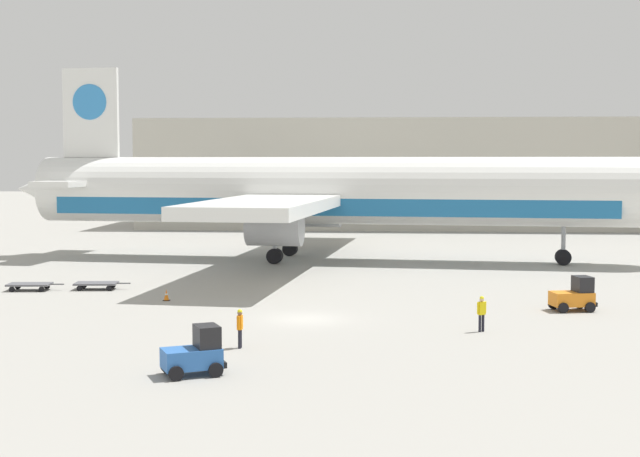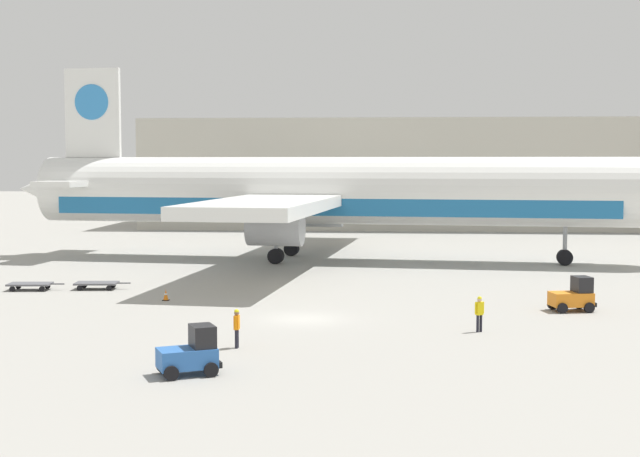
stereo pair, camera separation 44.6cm
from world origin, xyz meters
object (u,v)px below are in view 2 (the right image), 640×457
at_px(baggage_tug_mid, 574,296).
at_px(traffic_cone_near, 166,295).
at_px(baggage_tug_foreground, 191,353).
at_px(ground_crew_far, 237,325).
at_px(airplane_main, 322,193).
at_px(baggage_dolly_lead, 30,284).
at_px(baggage_dolly_second, 97,284).
at_px(ground_crew_near, 479,311).

distance_m(baggage_tug_mid, traffic_cone_near, 24.56).
height_order(baggage_tug_foreground, ground_crew_far, baggage_tug_foreground).
xyz_separation_m(airplane_main, baggage_dolly_lead, (-18.15, -19.54, -5.45)).
bearing_deg(traffic_cone_near, baggage_dolly_second, 143.04).
distance_m(baggage_tug_mid, baggage_dolly_lead, 35.11).
bearing_deg(baggage_tug_mid, traffic_cone_near, 163.59).
xyz_separation_m(ground_crew_far, traffic_cone_near, (-6.79, 13.60, -0.74)).
xyz_separation_m(ground_crew_near, traffic_cone_near, (-18.39, 8.82, -0.74)).
distance_m(airplane_main, traffic_cone_near, 25.13).
bearing_deg(baggage_tug_foreground, baggage_dolly_second, 90.61).
height_order(baggage_dolly_second, traffic_cone_near, traffic_cone_near).
height_order(ground_crew_near, traffic_cone_near, ground_crew_near).
relative_size(baggage_dolly_second, ground_crew_near, 2.05).
bearing_deg(ground_crew_far, baggage_dolly_second, -141.32).
distance_m(baggage_dolly_lead, traffic_cone_near, 10.81).
height_order(airplane_main, baggage_dolly_lead, airplane_main).
relative_size(airplane_main, ground_crew_near, 31.67).
relative_size(baggage_tug_foreground, baggage_dolly_second, 0.75).
bearing_deg(ground_crew_near, baggage_dolly_second, 119.34).
bearing_deg(baggage_tug_foreground, baggage_dolly_lead, 99.35).
relative_size(ground_crew_near, traffic_cone_near, 2.59).
bearing_deg(baggage_tug_mid, baggage_dolly_second, 156.33).
bearing_deg(traffic_cone_near, baggage_tug_foreground, -72.81).
height_order(baggage_dolly_lead, traffic_cone_near, traffic_cone_near).
bearing_deg(baggage_tug_foreground, ground_crew_near, 12.54).
xyz_separation_m(baggage_dolly_lead, baggage_dolly_second, (4.31, 0.76, 0.00)).
distance_m(ground_crew_near, ground_crew_far, 12.55).
relative_size(airplane_main, baggage_tug_foreground, 20.68).
relative_size(airplane_main, baggage_tug_mid, 21.66).
bearing_deg(baggage_dolly_second, traffic_cone_near, -42.16).
xyz_separation_m(baggage_tug_foreground, ground_crew_far, (0.96, 5.25, 0.20)).
relative_size(baggage_tug_mid, baggage_dolly_second, 0.71).
xyz_separation_m(baggage_dolly_second, ground_crew_far, (12.66, -18.01, 0.69)).
relative_size(baggage_dolly_lead, baggage_dolly_second, 1.00).
bearing_deg(baggage_tug_mid, ground_crew_far, -158.47).
distance_m(baggage_tug_foreground, ground_crew_far, 5.34).
height_order(baggage_dolly_lead, ground_crew_far, ground_crew_far).
distance_m(airplane_main, ground_crew_far, 37.11).
bearing_deg(airplane_main, baggage_tug_mid, -50.99).
xyz_separation_m(airplane_main, baggage_dolly_second, (-13.84, -18.77, -5.45)).
bearing_deg(traffic_cone_near, ground_crew_near, -25.62).
bearing_deg(baggage_dolly_lead, traffic_cone_near, -24.94).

